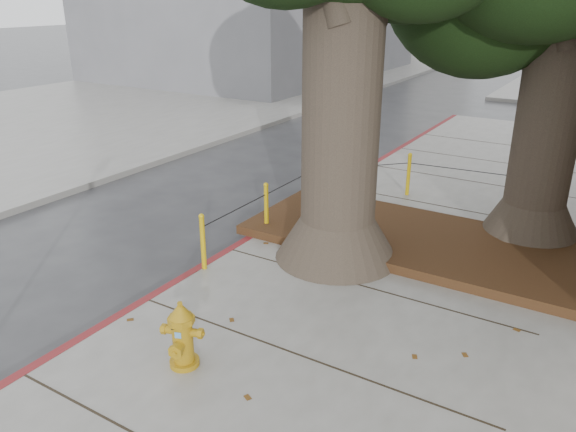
% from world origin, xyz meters
% --- Properties ---
extents(ground, '(140.00, 140.00, 0.00)m').
position_xyz_m(ground, '(0.00, 0.00, 0.00)').
color(ground, '#28282B').
rests_on(ground, ground).
extents(sidewalk_opposite, '(14.00, 60.00, 0.15)m').
position_xyz_m(sidewalk_opposite, '(-14.00, 10.00, 0.07)').
color(sidewalk_opposite, slate).
rests_on(sidewalk_opposite, ground).
extents(curb_red, '(0.14, 26.00, 0.16)m').
position_xyz_m(curb_red, '(-2.00, 2.50, 0.07)').
color(curb_red, maroon).
rests_on(curb_red, ground).
extents(planter_bed, '(6.40, 2.60, 0.16)m').
position_xyz_m(planter_bed, '(0.90, 3.90, 0.23)').
color(planter_bed, black).
rests_on(planter_bed, sidewalk_main).
extents(bollard_ring, '(3.79, 5.39, 0.95)m').
position_xyz_m(bollard_ring, '(-0.87, 4.38, 0.66)').
color(bollard_ring, gold).
rests_on(bollard_ring, sidewalk_main).
extents(fire_hydrant, '(0.45, 0.45, 0.85)m').
position_xyz_m(fire_hydrant, '(-0.49, -0.88, 0.56)').
color(fire_hydrant, '#B48412').
rests_on(fire_hydrant, sidewalk_main).
extents(car_silver, '(3.18, 1.45, 1.06)m').
position_xyz_m(car_silver, '(1.20, 19.86, 0.53)').
color(car_silver, '#97979C').
rests_on(car_silver, ground).
extents(car_dark, '(2.47, 4.78, 1.33)m').
position_xyz_m(car_dark, '(-11.48, 17.48, 0.66)').
color(car_dark, black).
rests_on(car_dark, ground).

